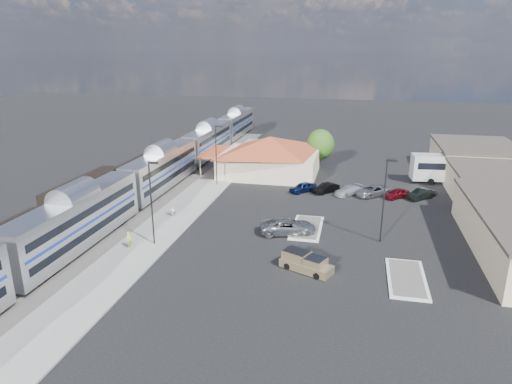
% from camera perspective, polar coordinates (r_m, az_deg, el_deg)
% --- Properties ---
extents(ground, '(280.00, 280.00, 0.00)m').
position_cam_1_polar(ground, '(51.02, 1.63, -5.04)').
color(ground, black).
rests_on(ground, ground).
extents(railbed, '(16.00, 100.00, 0.12)m').
position_cam_1_polar(railbed, '(64.92, -15.48, -0.61)').
color(railbed, '#4C4944').
rests_on(railbed, ground).
extents(platform, '(5.50, 92.00, 0.18)m').
position_cam_1_polar(platform, '(59.54, -8.67, -1.77)').
color(platform, gray).
rests_on(platform, ground).
extents(passenger_train, '(3.00, 104.00, 5.55)m').
position_cam_1_polar(passenger_train, '(66.71, -11.62, 2.68)').
color(passenger_train, silver).
rests_on(passenger_train, ground).
extents(freight_cars, '(2.80, 46.00, 4.00)m').
position_cam_1_polar(freight_cars, '(61.12, -20.60, -0.40)').
color(freight_cars, black).
rests_on(freight_cars, ground).
extents(station_depot, '(18.35, 12.24, 6.20)m').
position_cam_1_polar(station_depot, '(73.40, 1.72, 4.60)').
color(station_depot, beige).
rests_on(station_depot, ground).
extents(buildings_east, '(14.40, 51.40, 4.80)m').
position_cam_1_polar(buildings_east, '(65.86, 28.95, 0.06)').
color(buildings_east, '#C6B28C').
rests_on(buildings_east, ground).
extents(traffic_island_south, '(3.30, 7.50, 0.21)m').
position_cam_1_polar(traffic_island_south, '(52.28, 6.37, -4.44)').
color(traffic_island_south, silver).
rests_on(traffic_island_south, ground).
extents(traffic_island_north, '(3.30, 7.50, 0.21)m').
position_cam_1_polar(traffic_island_north, '(43.28, 18.32, -10.19)').
color(traffic_island_north, silver).
rests_on(traffic_island_north, ground).
extents(lamp_plat_s, '(1.08, 0.25, 9.00)m').
position_cam_1_polar(lamp_plat_s, '(47.04, -12.89, -0.55)').
color(lamp_plat_s, black).
rests_on(lamp_plat_s, ground).
extents(lamp_plat_n, '(1.08, 0.25, 9.00)m').
position_cam_1_polar(lamp_plat_n, '(66.85, -4.94, 5.19)').
color(lamp_plat_n, black).
rests_on(lamp_plat_n, ground).
extents(lamp_lot, '(1.08, 0.25, 9.00)m').
position_cam_1_polar(lamp_lot, '(48.54, 15.85, -0.22)').
color(lamp_lot, black).
rests_on(lamp_lot, ground).
extents(tree_depot, '(4.71, 4.71, 6.63)m').
position_cam_1_polar(tree_depot, '(78.06, 8.05, 5.89)').
color(tree_depot, '#382314').
rests_on(tree_depot, ground).
extents(pickup_truck, '(5.18, 3.64, 1.69)m').
position_cam_1_polar(pickup_truck, '(42.50, 6.32, -8.82)').
color(pickup_truck, tan).
rests_on(pickup_truck, ground).
extents(suv, '(6.62, 4.23, 1.70)m').
position_cam_1_polar(suv, '(50.41, 4.03, -4.32)').
color(suv, '#969A9E').
rests_on(suv, ground).
extents(coach_bus, '(13.57, 4.31, 4.28)m').
position_cam_1_polar(coach_bus, '(74.96, 23.89, 2.84)').
color(coach_bus, white).
rests_on(coach_bus, ground).
extents(person_a, '(0.54, 0.71, 1.74)m').
position_cam_1_polar(person_a, '(48.15, -15.55, -5.79)').
color(person_a, gold).
rests_on(person_a, platform).
extents(person_b, '(0.87, 0.97, 1.64)m').
position_cam_1_polar(person_b, '(55.94, -10.42, -2.15)').
color(person_b, silver).
rests_on(person_b, platform).
extents(parked_car_a, '(4.08, 4.05, 1.40)m').
position_cam_1_polar(parked_car_a, '(65.09, 5.87, 0.60)').
color(parked_car_a, '#0D1842').
rests_on(parked_car_a, ground).
extents(parked_car_b, '(3.89, 4.08, 1.38)m').
position_cam_1_polar(parked_car_b, '(65.12, 8.70, 0.48)').
color(parked_car_b, black).
rests_on(parked_car_b, ground).
extents(parked_car_c, '(4.49, 4.44, 1.30)m').
position_cam_1_polar(parked_car_c, '(64.74, 11.50, 0.19)').
color(parked_car_c, silver).
rests_on(parked_car_c, ground).
extents(parked_car_d, '(5.47, 5.31, 1.45)m').
position_cam_1_polar(parked_car_d, '(65.06, 14.32, 0.14)').
color(parked_car_d, gray).
rests_on(parked_car_d, ground).
extents(parked_car_e, '(3.91, 3.66, 1.30)m').
position_cam_1_polar(parked_car_e, '(65.00, 17.14, -0.18)').
color(parked_car_e, maroon).
rests_on(parked_car_e, ground).
extents(parked_car_f, '(4.14, 4.00, 1.41)m').
position_cam_1_polar(parked_car_f, '(65.64, 19.90, -0.24)').
color(parked_car_f, black).
rests_on(parked_car_f, ground).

